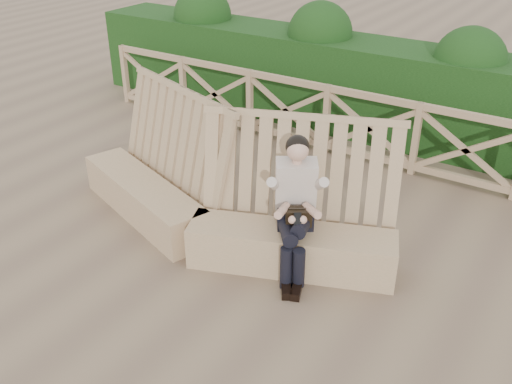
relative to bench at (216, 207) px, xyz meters
The scene contains 5 objects.
ground 0.99m from the bench, 39.92° to the right, with size 60.00×60.00×0.00m, color brown.
bench is the anchor object (origin of this frame).
woman 1.16m from the bench, ahead, with size 0.73×0.97×1.54m.
guardrail 3.01m from the bench, 76.68° to the left, with size 10.10×0.09×1.10m.
hedge 4.19m from the bench, 80.48° to the left, with size 12.00×1.20×1.50m, color black.
Camera 1 is at (2.88, -4.06, 3.83)m, focal length 40.00 mm.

